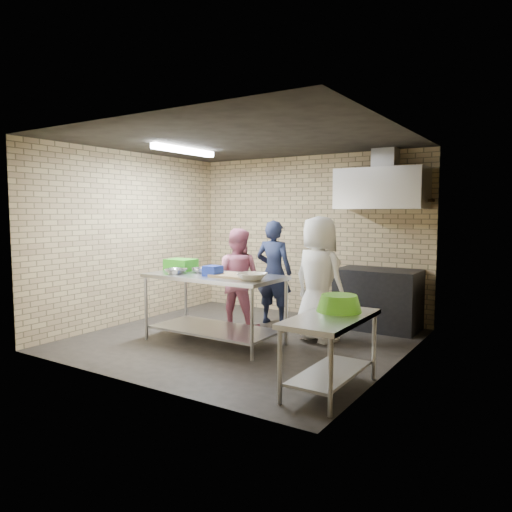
{
  "coord_description": "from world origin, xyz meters",
  "views": [
    {
      "loc": [
        3.68,
        -5.35,
        1.76
      ],
      "look_at": [
        0.1,
        0.2,
        1.15
      ],
      "focal_mm": 33.77,
      "sensor_mm": 36.0,
      "label": 1
    }
  ],
  "objects_px": {
    "green_crate": "(181,265)",
    "bottle_red": "(389,194)",
    "prep_table": "(215,309)",
    "side_counter": "(330,354)",
    "blue_tub": "(213,271)",
    "green_basin": "(339,303)",
    "stove": "(378,299)",
    "man_navy": "(274,272)",
    "bottle_green": "(416,194)",
    "woman_white": "(319,279)",
    "woman_pink": "(237,279)"
  },
  "relations": [
    {
      "from": "stove",
      "to": "bottle_red",
      "type": "bearing_deg",
      "value": 78.23
    },
    {
      "from": "blue_tub",
      "to": "woman_pink",
      "type": "height_order",
      "value": "woman_pink"
    },
    {
      "from": "blue_tub",
      "to": "woman_white",
      "type": "xyz_separation_m",
      "value": [
        1.09,
        0.93,
        -0.14
      ]
    },
    {
      "from": "stove",
      "to": "bottle_red",
      "type": "xyz_separation_m",
      "value": [
        0.05,
        0.24,
        1.58
      ]
    },
    {
      "from": "stove",
      "to": "man_navy",
      "type": "distance_m",
      "value": 1.63
    },
    {
      "from": "prep_table",
      "to": "side_counter",
      "type": "bearing_deg",
      "value": -21.6
    },
    {
      "from": "side_counter",
      "to": "green_basin",
      "type": "xyz_separation_m",
      "value": [
        -0.02,
        0.25,
        0.46
      ]
    },
    {
      "from": "green_crate",
      "to": "man_navy",
      "type": "distance_m",
      "value": 1.51
    },
    {
      "from": "bottle_green",
      "to": "woman_pink",
      "type": "bearing_deg",
      "value": -148.96
    },
    {
      "from": "woman_pink",
      "to": "green_basin",
      "type": "bearing_deg",
      "value": 133.85
    },
    {
      "from": "green_basin",
      "to": "bottle_red",
      "type": "distance_m",
      "value": 3.01
    },
    {
      "from": "prep_table",
      "to": "stove",
      "type": "distance_m",
      "value": 2.51
    },
    {
      "from": "bottle_green",
      "to": "bottle_red",
      "type": "bearing_deg",
      "value": 180.0
    },
    {
      "from": "green_crate",
      "to": "woman_pink",
      "type": "xyz_separation_m",
      "value": [
        0.49,
        0.7,
        -0.25
      ]
    },
    {
      "from": "bottle_red",
      "to": "woman_pink",
      "type": "bearing_deg",
      "value": -143.81
    },
    {
      "from": "blue_tub",
      "to": "bottle_red",
      "type": "xyz_separation_m",
      "value": [
        1.6,
        2.28,
        1.04
      ]
    },
    {
      "from": "man_navy",
      "to": "woman_white",
      "type": "bearing_deg",
      "value": 146.12
    },
    {
      "from": "prep_table",
      "to": "blue_tub",
      "type": "height_order",
      "value": "blue_tub"
    },
    {
      "from": "bottle_green",
      "to": "woman_white",
      "type": "height_order",
      "value": "bottle_green"
    },
    {
      "from": "side_counter",
      "to": "bottle_red",
      "type": "relative_size",
      "value": 6.67
    },
    {
      "from": "bottle_green",
      "to": "woman_white",
      "type": "bearing_deg",
      "value": -123.98
    },
    {
      "from": "stove",
      "to": "man_navy",
      "type": "height_order",
      "value": "man_navy"
    },
    {
      "from": "bottle_red",
      "to": "woman_white",
      "type": "distance_m",
      "value": 1.86
    },
    {
      "from": "blue_tub",
      "to": "man_navy",
      "type": "relative_size",
      "value": 0.13
    },
    {
      "from": "bottle_red",
      "to": "man_navy",
      "type": "distance_m",
      "value": 2.12
    },
    {
      "from": "blue_tub",
      "to": "bottle_red",
      "type": "height_order",
      "value": "bottle_red"
    },
    {
      "from": "green_basin",
      "to": "bottle_green",
      "type": "bearing_deg",
      "value": 89.58
    },
    {
      "from": "man_navy",
      "to": "woman_pink",
      "type": "xyz_separation_m",
      "value": [
        -0.31,
        -0.56,
        -0.06
      ]
    },
    {
      "from": "green_crate",
      "to": "man_navy",
      "type": "bearing_deg",
      "value": 57.39
    },
    {
      "from": "stove",
      "to": "woman_white",
      "type": "bearing_deg",
      "value": -112.48
    },
    {
      "from": "prep_table",
      "to": "woman_white",
      "type": "distance_m",
      "value": 1.46
    },
    {
      "from": "green_basin",
      "to": "green_crate",
      "type": "bearing_deg",
      "value": 165.99
    },
    {
      "from": "prep_table",
      "to": "side_counter",
      "type": "height_order",
      "value": "prep_table"
    },
    {
      "from": "blue_tub",
      "to": "green_basin",
      "type": "height_order",
      "value": "blue_tub"
    },
    {
      "from": "bottle_green",
      "to": "stove",
      "type": "bearing_deg",
      "value": -151.93
    },
    {
      "from": "green_crate",
      "to": "bottle_red",
      "type": "height_order",
      "value": "bottle_red"
    },
    {
      "from": "green_basin",
      "to": "bottle_red",
      "type": "height_order",
      "value": "bottle_red"
    },
    {
      "from": "woman_pink",
      "to": "bottle_red",
      "type": "bearing_deg",
      "value": -158.21
    },
    {
      "from": "green_basin",
      "to": "woman_white",
      "type": "height_order",
      "value": "woman_white"
    },
    {
      "from": "man_navy",
      "to": "woman_pink",
      "type": "height_order",
      "value": "man_navy"
    },
    {
      "from": "prep_table",
      "to": "side_counter",
      "type": "xyz_separation_m",
      "value": [
        2.05,
        -0.81,
        -0.08
      ]
    },
    {
      "from": "green_crate",
      "to": "bottle_green",
      "type": "xyz_separation_m",
      "value": [
        2.75,
        2.06,
        1.01
      ]
    },
    {
      "from": "prep_table",
      "to": "stove",
      "type": "height_order",
      "value": "prep_table"
    },
    {
      "from": "woman_pink",
      "to": "woman_white",
      "type": "distance_m",
      "value": 1.35
    },
    {
      "from": "green_crate",
      "to": "prep_table",
      "type": "bearing_deg",
      "value": -9.73
    },
    {
      "from": "woman_pink",
      "to": "stove",
      "type": "bearing_deg",
      "value": -162.65
    },
    {
      "from": "bottle_green",
      "to": "woman_pink",
      "type": "xyz_separation_m",
      "value": [
        -2.25,
        -1.36,
        -1.26
      ]
    },
    {
      "from": "man_navy",
      "to": "prep_table",
      "type": "bearing_deg",
      "value": 79.66
    },
    {
      "from": "side_counter",
      "to": "blue_tub",
      "type": "relative_size",
      "value": 5.87
    },
    {
      "from": "prep_table",
      "to": "blue_tub",
      "type": "relative_size",
      "value": 9.0
    }
  ]
}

